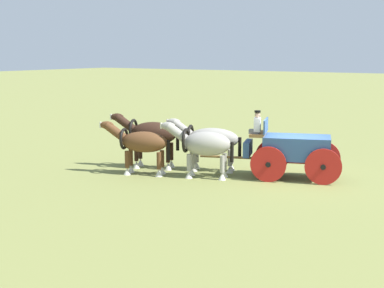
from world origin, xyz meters
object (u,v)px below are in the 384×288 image
(draft_horse_rear_off, at_px, (210,140))
(draft_horse_lead_off, at_px, (151,135))
(show_wagon, at_px, (293,149))
(draft_horse_lead_near, at_px, (141,143))
(draft_horse_rear_near, at_px, (204,145))

(draft_horse_rear_off, bearing_deg, draft_horse_lead_off, 20.13)
(draft_horse_rear_off, height_order, draft_horse_lead_off, draft_horse_lead_off)
(show_wagon, distance_m, draft_horse_rear_off, 3.54)
(show_wagon, bearing_deg, draft_horse_lead_near, 26.17)
(show_wagon, height_order, draft_horse_lead_off, show_wagon)
(show_wagon, height_order, draft_horse_rear_near, show_wagon)
(show_wagon, bearing_deg, draft_horse_rear_off, 9.44)
(draft_horse_lead_near, bearing_deg, show_wagon, -153.83)
(draft_horse_rear_off, bearing_deg, draft_horse_rear_near, 110.44)
(draft_horse_rear_near, bearing_deg, draft_horse_lead_off, -6.48)
(draft_horse_rear_near, distance_m, draft_horse_rear_off, 1.30)
(draft_horse_lead_near, bearing_deg, draft_horse_lead_off, -70.94)
(draft_horse_rear_near, relative_size, draft_horse_lead_off, 0.97)
(draft_horse_rear_off, height_order, draft_horse_lead_near, draft_horse_rear_off)
(show_wagon, distance_m, draft_horse_lead_off, 6.10)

